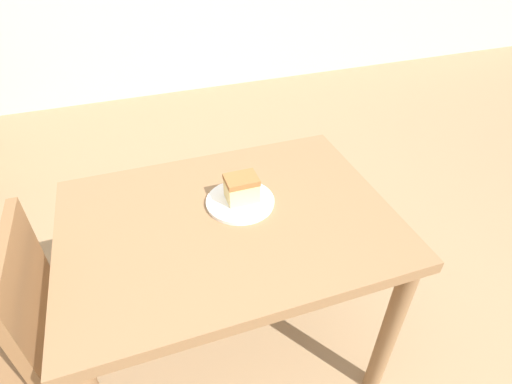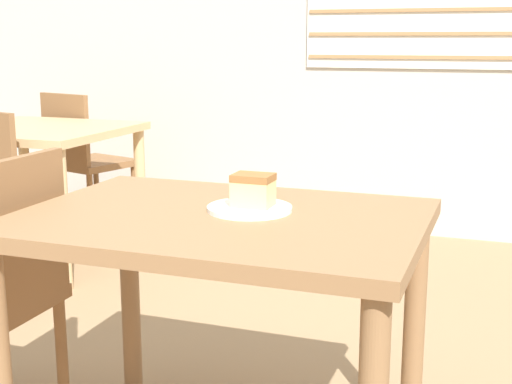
{
  "view_description": "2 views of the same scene",
  "coord_description": "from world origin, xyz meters",
  "px_view_note": "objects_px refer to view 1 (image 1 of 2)",
  "views": [
    {
      "loc": [
        -0.08,
        -0.52,
        1.53
      ],
      "look_at": [
        0.24,
        0.43,
        0.75
      ],
      "focal_mm": 28.0,
      "sensor_mm": 36.0,
      "label": 1
    },
    {
      "loc": [
        0.8,
        -1.23,
        1.15
      ],
      "look_at": [
        0.2,
        0.44,
        0.77
      ],
      "focal_mm": 50.0,
      "sensor_mm": 36.0,
      "label": 2
    }
  ],
  "objects_px": {
    "dining_table_near": "(230,244)",
    "chair_near_window": "(6,350)",
    "cake_slice": "(242,188)",
    "plate": "(240,201)"
  },
  "relations": [
    {
      "from": "dining_table_near",
      "to": "chair_near_window",
      "type": "relative_size",
      "value": 1.19
    },
    {
      "from": "dining_table_near",
      "to": "cake_slice",
      "type": "relative_size",
      "value": 10.0
    },
    {
      "from": "chair_near_window",
      "to": "plate",
      "type": "height_order",
      "value": "chair_near_window"
    },
    {
      "from": "chair_near_window",
      "to": "plate",
      "type": "relative_size",
      "value": 3.88
    },
    {
      "from": "cake_slice",
      "to": "plate",
      "type": "bearing_deg",
      "value": -146.61
    },
    {
      "from": "chair_near_window",
      "to": "cake_slice",
      "type": "relative_size",
      "value": 8.39
    },
    {
      "from": "dining_table_near",
      "to": "plate",
      "type": "relative_size",
      "value": 4.62
    },
    {
      "from": "dining_table_near",
      "to": "cake_slice",
      "type": "bearing_deg",
      "value": 43.89
    },
    {
      "from": "dining_table_near",
      "to": "chair_near_window",
      "type": "distance_m",
      "value": 0.72
    },
    {
      "from": "dining_table_near",
      "to": "cake_slice",
      "type": "distance_m",
      "value": 0.19
    }
  ]
}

